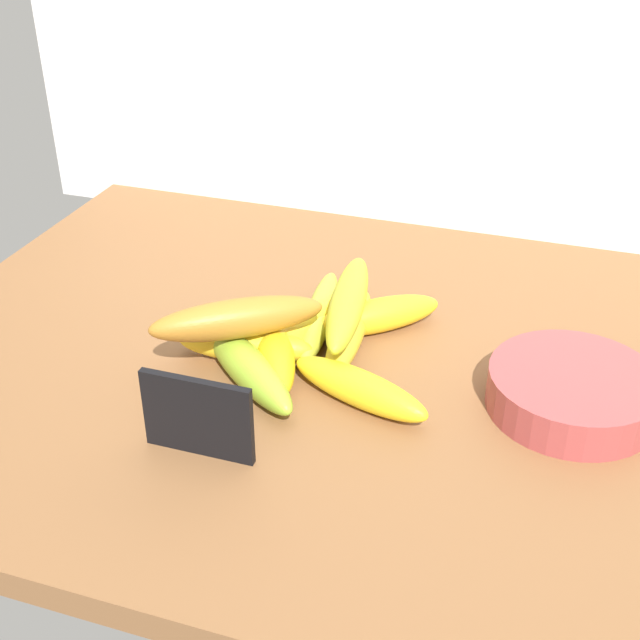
{
  "coord_description": "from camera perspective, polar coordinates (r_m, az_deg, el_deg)",
  "views": [
    {
      "loc": [
        18.04,
        -75.06,
        55.21
      ],
      "look_at": [
        -6.46,
        -0.52,
        8.0
      ],
      "focal_mm": 47.26,
      "sensor_mm": 36.0,
      "label": 1
    }
  ],
  "objects": [
    {
      "name": "chalkboard_sign",
      "position": [
        0.8,
        -8.25,
        -6.67
      ],
      "size": [
        11.0,
        1.8,
        8.4
      ],
      "color": "black",
      "rests_on": "counter_top"
    },
    {
      "name": "banana_7",
      "position": [
        0.86,
        2.79,
        -4.65
      ],
      "size": [
        16.63,
        8.99,
        3.87
      ],
      "primitive_type": "ellipsoid",
      "rotation": [
        0.0,
        0.0,
        5.95
      ],
      "color": "yellow",
      "rests_on": "counter_top"
    },
    {
      "name": "banana_1",
      "position": [
        0.9,
        -4.97,
        -3.12
      ],
      "size": [
        16.91,
        15.66,
        4.12
      ],
      "primitive_type": "ellipsoid",
      "rotation": [
        0.0,
        0.0,
        2.42
      ],
      "color": "#8FB92D",
      "rests_on": "counter_top"
    },
    {
      "name": "counter_top",
      "position": [
        0.94,
        3.85,
        -3.87
      ],
      "size": [
        110.0,
        76.0,
        3.0
      ],
      "primitive_type": "cube",
      "color": "brown",
      "rests_on": "ground"
    },
    {
      "name": "banana_8",
      "position": [
        0.9,
        -5.62,
        0.1
      ],
      "size": [
        18.06,
        14.19,
        4.31
      ],
      "primitive_type": "ellipsoid",
      "rotation": [
        0.0,
        0.0,
        0.6
      ],
      "color": "#AC6F25",
      "rests_on": "banana_6"
    },
    {
      "name": "fruit_bowl",
      "position": [
        0.89,
        16.71,
        -4.64
      ],
      "size": [
        17.16,
        17.16,
        4.17
      ],
      "primitive_type": "cylinder",
      "color": "#A04040",
      "rests_on": "counter_top"
    },
    {
      "name": "banana_6",
      "position": [
        0.93,
        -5.09,
        -1.66
      ],
      "size": [
        15.78,
        6.09,
        3.98
      ],
      "primitive_type": "ellipsoid",
      "rotation": [
        0.0,
        0.0,
        0.14
      ],
      "color": "yellow",
      "rests_on": "counter_top"
    },
    {
      "name": "banana_5",
      "position": [
        0.98,
        3.94,
        0.31
      ],
      "size": [
        14.67,
        13.19,
        4.07
      ],
      "primitive_type": "ellipsoid",
      "rotation": [
        0.0,
        0.0,
        3.84
      ],
      "color": "yellow",
      "rests_on": "counter_top"
    },
    {
      "name": "banana_2",
      "position": [
        0.95,
        1.96,
        -0.91
      ],
      "size": [
        4.87,
        19.55,
        3.45
      ],
      "primitive_type": "ellipsoid",
      "rotation": [
        0.0,
        0.0,
        1.65
      ],
      "color": "gold",
      "rests_on": "counter_top"
    },
    {
      "name": "banana_4",
      "position": [
        0.92,
        -3.07,
        -2.0
      ],
      "size": [
        11.09,
        17.22,
        4.12
      ],
      "primitive_type": "ellipsoid",
      "rotation": [
        0.0,
        0.0,
        5.16
      ],
      "color": "yellow",
      "rests_on": "counter_top"
    },
    {
      "name": "banana_0",
      "position": [
        0.96,
        -1.38,
        -0.79
      ],
      "size": [
        8.42,
        20.15,
        3.68
      ],
      "primitive_type": "ellipsoid",
      "rotation": [
        0.0,
        0.0,
        4.47
      ],
      "color": "yellow",
      "rests_on": "counter_top"
    },
    {
      "name": "banana_9",
      "position": [
        0.94,
        1.91,
        1.21
      ],
      "size": [
        6.95,
        21.22,
        3.85
      ],
      "primitive_type": "ellipsoid",
      "rotation": [
        0.0,
        0.0,
        1.72
      ],
      "color": "gold",
      "rests_on": "banana_2"
    },
    {
      "name": "banana_3",
      "position": [
        0.99,
        -0.03,
        0.36
      ],
      "size": [
        6.46,
        20.81,
        3.22
      ],
      "primitive_type": "ellipsoid",
      "rotation": [
        0.0,
        0.0,
        4.87
      ],
      "color": "gold",
      "rests_on": "counter_top"
    }
  ]
}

